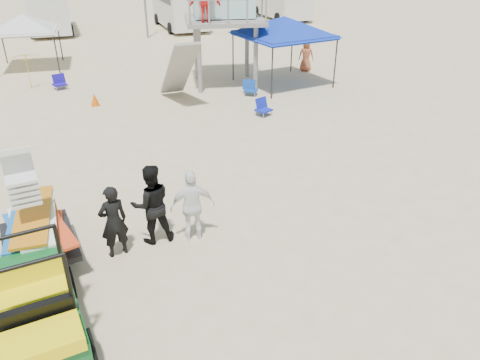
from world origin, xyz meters
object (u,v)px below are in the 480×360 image
object	(u,v)px
man_left	(113,222)
surf_trailer	(34,225)
utility_cart	(33,301)
canopy_blue	(284,20)

from	to	relation	value
man_left	surf_trailer	bearing A→B (deg)	-23.68
utility_cart	man_left	world-z (taller)	utility_cart
man_left	canopy_blue	xyz separation A→B (m)	(8.95, 10.63, 2.04)
surf_trailer	man_left	size ratio (longest dim) A/B	1.59
utility_cart	surf_trailer	size ratio (longest dim) A/B	0.99
utility_cart	man_left	size ratio (longest dim) A/B	1.58
man_left	canopy_blue	world-z (taller)	canopy_blue
utility_cart	canopy_blue	bearing A→B (deg)	50.42
surf_trailer	canopy_blue	size ratio (longest dim) A/B	0.66
utility_cart	man_left	xyz separation A→B (m)	(1.52, 2.03, -0.05)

